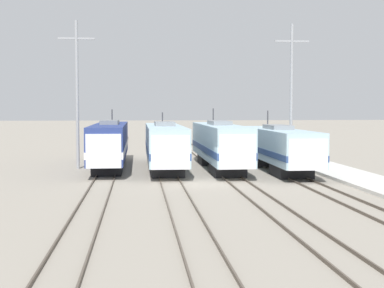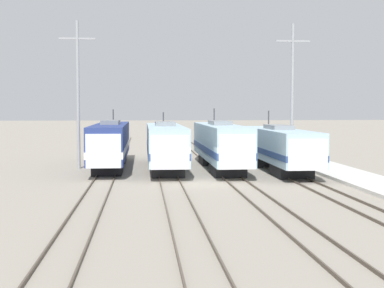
% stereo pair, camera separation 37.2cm
% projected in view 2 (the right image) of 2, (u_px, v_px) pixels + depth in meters
% --- Properties ---
extents(ground_plane, '(400.00, 400.00, 0.00)m').
position_uv_depth(ground_plane, '(204.00, 183.00, 38.28)').
color(ground_plane, gray).
extents(rail_pair_far_left, '(1.51, 120.00, 0.15)m').
position_uv_depth(rail_pair_far_left, '(102.00, 183.00, 37.62)').
color(rail_pair_far_left, '#4C4238').
rests_on(rail_pair_far_left, ground_plane).
extents(rail_pair_center_left, '(1.51, 120.00, 0.15)m').
position_uv_depth(rail_pair_center_left, '(170.00, 182.00, 38.05)').
color(rail_pair_center_left, '#4C4238').
rests_on(rail_pair_center_left, ground_plane).
extents(rail_pair_center_right, '(1.51, 120.00, 0.15)m').
position_uv_depth(rail_pair_center_right, '(237.00, 181.00, 38.49)').
color(rail_pair_center_right, '#4C4238').
rests_on(rail_pair_center_right, ground_plane).
extents(rail_pair_far_right, '(1.51, 120.00, 0.15)m').
position_uv_depth(rail_pair_far_right, '(302.00, 180.00, 38.93)').
color(rail_pair_far_right, '#4C4238').
rests_on(rail_pair_far_right, ground_plane).
extents(locomotive_far_left, '(2.83, 18.73, 5.22)m').
position_uv_depth(locomotive_far_left, '(111.00, 143.00, 47.68)').
color(locomotive_far_left, black).
rests_on(locomotive_far_left, ground_plane).
extents(locomotive_center_left, '(3.05, 17.15, 4.95)m').
position_uv_depth(locomotive_center_left, '(165.00, 145.00, 45.99)').
color(locomotive_center_left, '#232326').
rests_on(locomotive_center_left, ground_plane).
extents(locomotive_center_right, '(2.95, 17.49, 5.31)m').
position_uv_depth(locomotive_center_right, '(221.00, 145.00, 46.29)').
color(locomotive_center_right, '#232326').
rests_on(locomotive_center_right, ground_plane).
extents(locomotive_far_right, '(3.13, 16.51, 5.11)m').
position_uv_depth(locomotive_far_right, '(280.00, 147.00, 45.12)').
color(locomotive_far_right, '#232326').
rests_on(locomotive_far_right, ground_plane).
extents(catenary_tower_left, '(3.14, 0.28, 12.93)m').
position_uv_depth(catenary_tower_left, '(78.00, 91.00, 46.73)').
color(catenary_tower_left, gray).
rests_on(catenary_tower_left, ground_plane).
extents(catenary_tower_right, '(3.14, 0.28, 12.93)m').
position_uv_depth(catenary_tower_right, '(292.00, 92.00, 48.48)').
color(catenary_tower_right, gray).
rests_on(catenary_tower_right, ground_plane).
extents(platform, '(4.00, 120.00, 0.25)m').
position_uv_depth(platform, '(360.00, 179.00, 39.33)').
color(platform, beige).
rests_on(platform, ground_plane).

